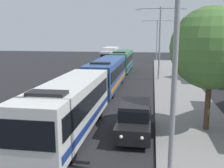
{
  "coord_description": "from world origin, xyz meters",
  "views": [
    {
      "loc": [
        3.3,
        -1.11,
        5.76
      ],
      "look_at": [
        0.15,
        19.12,
        1.76
      ],
      "focal_mm": 41.83,
      "sensor_mm": 36.0,
      "label": 1
    }
  ],
  "objects": [
    {
      "name": "bus_lead",
      "position": [
        -1.3,
        12.78,
        1.69
      ],
      "size": [
        2.58,
        10.64,
        3.21
      ],
      "color": "silver",
      "rests_on": "ground_plane"
    },
    {
      "name": "streetlamp_far",
      "position": [
        4.1,
        54.36,
        5.28
      ],
      "size": [
        6.35,
        0.28,
        8.34
      ],
      "color": "gray",
      "rests_on": "sidewalk"
    },
    {
      "name": "white_suv",
      "position": [
        2.4,
        13.17,
        1.03
      ],
      "size": [
        1.86,
        4.75,
        1.9
      ],
      "color": "black",
      "rests_on": "ground_plane"
    },
    {
      "name": "box_truck_oncoming",
      "position": [
        -4.6,
        47.18,
        1.71
      ],
      "size": [
        2.35,
        7.7,
        3.15
      ],
      "color": "#B7B7BC",
      "rests_on": "ground_plane"
    },
    {
      "name": "bus_middle",
      "position": [
        -1.3,
        38.14,
        1.69
      ],
      "size": [
        2.58,
        10.49,
        3.21
      ],
      "color": "#33724C",
      "rests_on": "ground_plane"
    },
    {
      "name": "bus_second_in_line",
      "position": [
        -1.3,
        25.31,
        1.69
      ],
      "size": [
        2.58,
        12.07,
        3.21
      ],
      "color": "#284C8C",
      "rests_on": "ground_plane"
    },
    {
      "name": "streetlamp_near",
      "position": [
        4.1,
        8.39,
        5.1
      ],
      "size": [
        5.68,
        0.28,
        8.08
      ],
      "color": "gray",
      "rests_on": "sidewalk"
    },
    {
      "name": "streetlamp_mid",
      "position": [
        4.1,
        31.37,
        5.44
      ],
      "size": [
        5.94,
        0.28,
        8.7
      ],
      "color": "gray",
      "rests_on": "sidewalk"
    },
    {
      "name": "roadside_tree",
      "position": [
        6.56,
        14.31,
        4.93
      ],
      "size": [
        4.66,
        4.66,
        7.12
      ],
      "color": "#4C3823",
      "rests_on": "sidewalk"
    }
  ]
}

